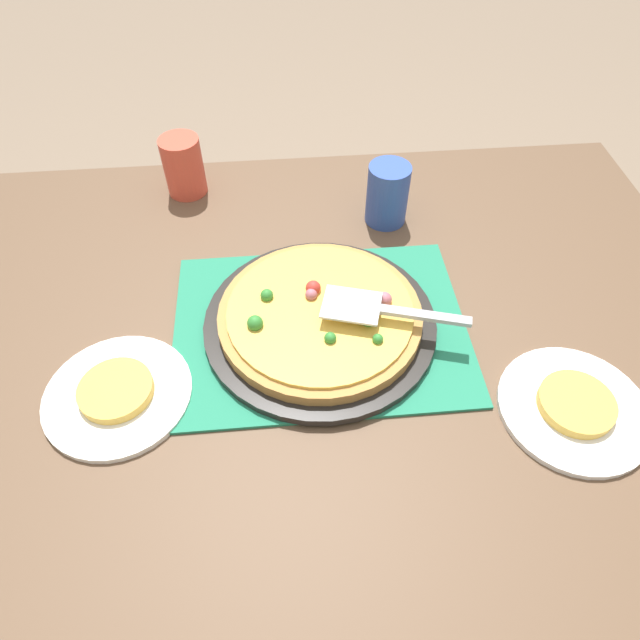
{
  "coord_description": "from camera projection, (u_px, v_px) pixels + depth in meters",
  "views": [
    {
      "loc": [
        -0.05,
        -0.59,
        1.46
      ],
      "look_at": [
        0.0,
        0.0,
        0.77
      ],
      "focal_mm": 31.28,
      "sensor_mm": 36.0,
      "label": 1
    }
  ],
  "objects": [
    {
      "name": "served_slice_left",
      "position": [
        116.0,
        390.0,
        0.82
      ],
      "size": [
        0.11,
        0.11,
        0.02
      ],
      "primitive_type": "cylinder",
      "color": "#EAB747",
      "rests_on": "plate_near_left"
    },
    {
      "name": "pizza_pan",
      "position": [
        320.0,
        323.0,
        0.91
      ],
      "size": [
        0.38,
        0.38,
        0.01
      ],
      "primitive_type": "cylinder",
      "color": "black",
      "rests_on": "placemat"
    },
    {
      "name": "dining_table",
      "position": [
        320.0,
        367.0,
        1.01
      ],
      "size": [
        1.4,
        1.0,
        0.75
      ],
      "color": "brown",
      "rests_on": "ground_plane"
    },
    {
      "name": "plate_near_left",
      "position": [
        118.0,
        395.0,
        0.83
      ],
      "size": [
        0.22,
        0.22,
        0.01
      ],
      "primitive_type": "cylinder",
      "color": "white",
      "rests_on": "dining_table"
    },
    {
      "name": "served_slice_right",
      "position": [
        577.0,
        404.0,
        0.81
      ],
      "size": [
        0.11,
        0.11,
        0.02
      ],
      "primitive_type": "cylinder",
      "color": "#EAB747",
      "rests_on": "plate_far_right"
    },
    {
      "name": "cup_far",
      "position": [
        183.0,
        166.0,
        1.12
      ],
      "size": [
        0.08,
        0.08,
        0.12
      ],
      "primitive_type": "cylinder",
      "color": "#E04C38",
      "rests_on": "dining_table"
    },
    {
      "name": "cup_near",
      "position": [
        387.0,
        194.0,
        1.06
      ],
      "size": [
        0.08,
        0.08,
        0.12
      ],
      "primitive_type": "cylinder",
      "color": "#3351AD",
      "rests_on": "dining_table"
    },
    {
      "name": "pizza",
      "position": [
        320.0,
        315.0,
        0.9
      ],
      "size": [
        0.33,
        0.33,
        0.04
      ],
      "color": "#B78442",
      "rests_on": "pizza_pan"
    },
    {
      "name": "plate_far_right",
      "position": [
        573.0,
        408.0,
        0.82
      ],
      "size": [
        0.22,
        0.22,
        0.01
      ],
      "primitive_type": "cylinder",
      "color": "white",
      "rests_on": "dining_table"
    },
    {
      "name": "placemat",
      "position": [
        320.0,
        327.0,
        0.92
      ],
      "size": [
        0.48,
        0.36,
        0.01
      ],
      "primitive_type": "cube",
      "color": "#237F5B",
      "rests_on": "dining_table"
    },
    {
      "name": "ground_plane",
      "position": [
        320.0,
        507.0,
        1.49
      ],
      "size": [
        8.0,
        8.0,
        0.0
      ],
      "primitive_type": "plane",
      "color": "#84705B"
    },
    {
      "name": "pizza_server",
      "position": [
        382.0,
        309.0,
        0.86
      ],
      "size": [
        0.23,
        0.11,
        0.01
      ],
      "color": "silver",
      "rests_on": "pizza"
    }
  ]
}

